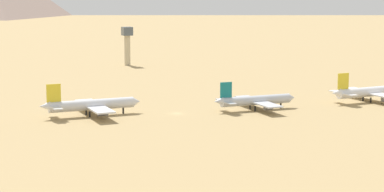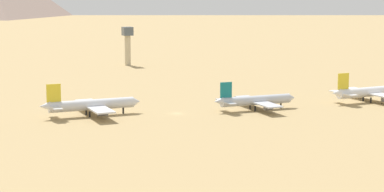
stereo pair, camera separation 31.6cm
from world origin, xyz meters
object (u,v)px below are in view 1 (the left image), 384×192
at_px(parked_jet_yellow_2, 91,105).
at_px(parked_jet_teal_3, 255,100).
at_px(parked_jet_yellow_4, 369,92).
at_px(control_tower, 127,42).

distance_m(parked_jet_yellow_2, parked_jet_teal_3, 56.61).
height_order(parked_jet_yellow_4, control_tower, control_tower).
xyz_separation_m(parked_jet_yellow_2, control_tower, (55.75, 138.92, 8.70)).
bearing_deg(parked_jet_teal_3, parked_jet_yellow_4, -0.46).
bearing_deg(parked_jet_yellow_4, parked_jet_yellow_2, 170.06).
relative_size(parked_jet_yellow_2, parked_jet_teal_3, 1.10).
bearing_deg(parked_jet_yellow_4, control_tower, 103.62).
relative_size(parked_jet_yellow_4, control_tower, 1.67).
bearing_deg(parked_jet_teal_3, parked_jet_yellow_2, 169.03).
height_order(parked_jet_teal_3, parked_jet_yellow_4, parked_jet_yellow_4).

